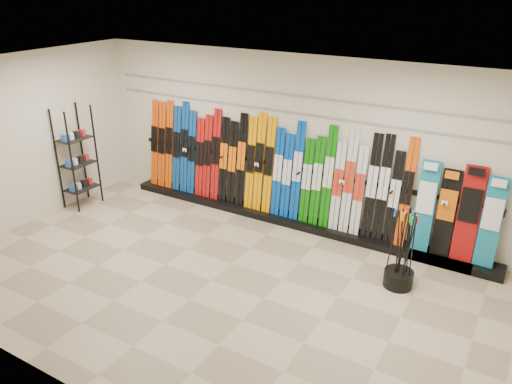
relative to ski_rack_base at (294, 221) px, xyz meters
The scene contains 12 objects.
floor 2.29m from the ski_rack_base, 95.64° to the right, with size 8.00×8.00×0.00m, color gray.
back_wall 1.47m from the ski_rack_base, 135.64° to the left, with size 8.00×8.00×0.00m, color beige.
left_wall 5.01m from the ski_rack_base, 151.65° to the right, with size 5.00×5.00×0.00m, color beige.
ceiling 3.73m from the ski_rack_base, 95.64° to the right, with size 8.00×8.00×0.00m, color silver.
ski_rack_base is the anchor object (origin of this frame).
skis 1.14m from the ski_rack_base, behind, with size 5.36×0.28×1.81m.
snowboards 2.82m from the ski_rack_base, ahead, with size 1.25×0.23×1.50m.
accessory_rack 4.29m from the ski_rack_base, 161.44° to the right, with size 0.40×0.60×1.96m, color black.
pole_bin 2.42m from the ski_rack_base, 24.83° to the right, with size 0.42×0.42×0.25m, color black.
ski_poles 2.50m from the ski_rack_base, 24.97° to the right, with size 0.39×0.32×1.18m.
slatwall_rail_0 1.96m from the ski_rack_base, 138.37° to the left, with size 7.60×0.02×0.03m, color gray.
slatwall_rail_1 2.26m from the ski_rack_base, 138.37° to the left, with size 7.60×0.02×0.03m, color gray.
Camera 1 is at (3.74, -5.07, 4.15)m, focal length 35.00 mm.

